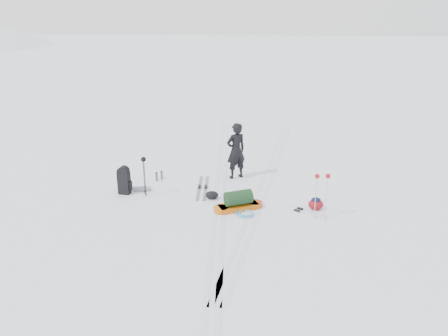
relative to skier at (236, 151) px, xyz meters
The scene contains 13 objects.
ground 2.10m from the skier, 100.57° to the right, with size 200.00×200.00×0.00m, color white.
ski_tracks 1.37m from the skier, 74.75° to the right, with size 3.38×17.97×0.01m.
skier is the anchor object (origin of this frame).
pulk_sled 2.57m from the skier, 84.66° to the right, with size 1.45×0.98×0.54m.
expedition_rucksack 3.59m from the skier, 152.81° to the right, with size 0.92×0.49×0.86m.
ski_poles_black 3.11m from the skier, 145.35° to the right, with size 0.15×0.15×1.21m.
ski_poles_silver 3.73m from the skier, 50.19° to the right, with size 0.40×0.17×1.26m.
touring_skis_grey 1.67m from the skier, 133.40° to the right, with size 0.44×2.00×0.07m.
touring_skis_white 3.20m from the skier, 52.18° to the right, with size 1.54×1.12×0.06m.
rope_coil 2.97m from the skier, 81.22° to the right, with size 0.53×0.53×0.06m.
small_daypack 3.36m from the skier, 44.13° to the right, with size 0.51×0.49×0.35m.
thermos_pair 2.62m from the skier, 169.66° to the right, with size 0.21×0.28×0.30m.
stuff_sack 2.07m from the skier, 107.69° to the right, with size 0.46×0.40×0.24m.
Camera 1 is at (1.17, -11.56, 5.10)m, focal length 35.00 mm.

